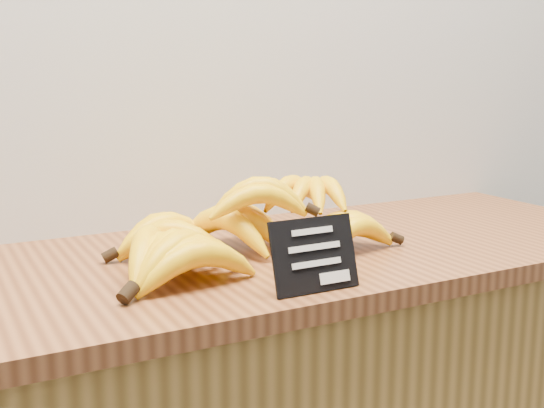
# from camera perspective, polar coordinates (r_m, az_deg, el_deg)

# --- Properties ---
(counter_top) EXTENTS (1.46, 0.54, 0.03)m
(counter_top) POSITION_cam_1_polar(r_m,az_deg,el_deg) (1.15, -1.16, -4.71)
(counter_top) COLOR brown
(counter_top) RESTS_ON counter
(chalkboard_sign) EXTENTS (0.13, 0.03, 0.10)m
(chalkboard_sign) POSITION_cam_1_polar(r_m,az_deg,el_deg) (0.94, 3.58, -4.27)
(chalkboard_sign) COLOR black
(chalkboard_sign) RESTS_ON counter_top
(banana_pile) EXTENTS (0.53, 0.35, 0.12)m
(banana_pile) POSITION_cam_1_polar(r_m,az_deg,el_deg) (1.12, -2.77, -1.91)
(banana_pile) COLOR yellow
(banana_pile) RESTS_ON counter_top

